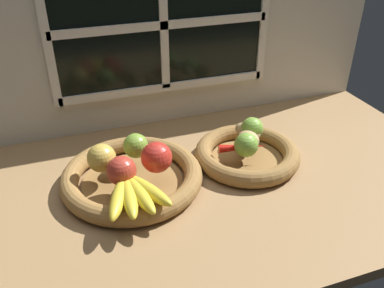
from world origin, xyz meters
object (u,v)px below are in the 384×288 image
apple_red_front (121,171)px  apple_green_back (136,146)px  fruit_bowl_right (247,154)px  apple_golden_left (102,158)px  chili_pepper (243,147)px  potato_back (248,131)px  fruit_bowl_left (132,177)px  lime_far (252,128)px  apple_red_right (157,157)px  potato_large (248,140)px  lime_near (246,145)px  banana_bunch_front (133,193)px

apple_red_front → apple_green_back: size_ratio=1.09×
apple_red_front → fruit_bowl_right: bearing=8.2°
apple_golden_left → chili_pepper: 36.48cm
fruit_bowl_right → potato_back: (1.94, 4.27, 4.54)cm
fruit_bowl_left → lime_far: size_ratio=5.74×
chili_pepper → apple_golden_left: bearing=-173.2°
fruit_bowl_right → apple_golden_left: apple_golden_left is taller
fruit_bowl_right → chili_pepper: (-2.22, -1.59, 3.60)cm
apple_red_right → lime_far: 29.63cm
fruit_bowl_left → apple_red_right: apple_red_right is taller
apple_golden_left → lime_far: 41.47cm
apple_golden_left → potato_large: (38.48, -1.61, -1.34)cm
fruit_bowl_left → apple_red_front: apple_red_front is taller
apple_red_right → chili_pepper: apple_red_right is taller
potato_large → lime_near: lime_near is taller
potato_large → chili_pepper: (-2.22, -1.59, -1.05)cm
apple_red_right → chili_pepper: 23.92cm
lime_near → chili_pepper: 2.97cm
apple_golden_left → potato_back: size_ratio=0.86×
fruit_bowl_left → fruit_bowl_right: (31.84, 0.00, 0.01)cm
apple_red_right → apple_red_front: bearing=-165.9°
apple_red_right → potato_back: (27.91, 7.03, -1.75)cm
apple_golden_left → lime_near: apple_golden_left is taller
fruit_bowl_right → lime_far: lime_far is taller
fruit_bowl_right → chili_pepper: 4.52cm
potato_back → fruit_bowl_right: bearing=-114.4°
potato_large → apple_green_back: bearing=170.0°
fruit_bowl_right → apple_red_front: bearing=-171.8°
apple_red_right → banana_bunch_front: apple_red_right is taller
fruit_bowl_left → lime_near: 30.10cm
apple_green_back → lime_near: 28.30cm
potato_large → potato_back: bearing=65.6°
banana_bunch_front → potato_back: size_ratio=2.10×
fruit_bowl_left → apple_green_back: 8.08cm
apple_red_right → potato_large: (25.96, 2.76, -1.64)cm
fruit_bowl_right → apple_red_front: 35.83cm
lime_near → fruit_bowl_right: bearing=56.3°
apple_golden_left → potato_back: 40.54cm
banana_bunch_front → potato_back: (35.71, 16.06, 0.46)cm
apple_green_back → lime_near: bearing=-18.4°
fruit_bowl_right → apple_green_back: (-29.36, 5.17, 5.68)cm
banana_bunch_front → lime_near: size_ratio=2.73×
apple_red_front → apple_golden_left: same height
banana_bunch_front → lime_far: 39.88cm
fruit_bowl_left → apple_red_right: size_ratio=4.62×
potato_back → lime_near: size_ratio=1.30×
apple_green_back → potato_large: size_ratio=1.01×
potato_large → banana_bunch_front: bearing=-160.8°
fruit_bowl_left → apple_red_right: 9.04cm
fruit_bowl_right → potato_large: potato_large is taller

